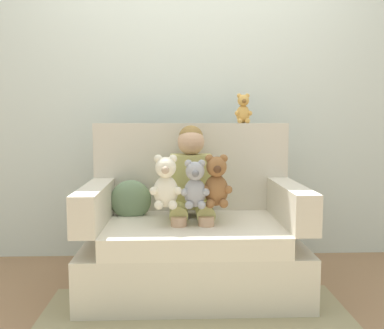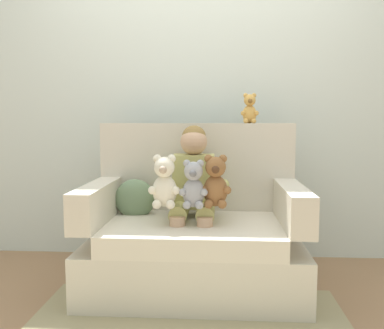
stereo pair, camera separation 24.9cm
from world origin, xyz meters
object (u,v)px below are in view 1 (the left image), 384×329
at_px(plush_cream, 166,183).
at_px(plush_brown, 216,182).
at_px(throw_pillow, 131,200).
at_px(plush_honey_on_backrest, 243,109).
at_px(plush_grey, 195,185).
at_px(seated_child, 191,185).
at_px(armchair, 193,236).

relative_size(plush_cream, plush_brown, 1.00).
height_order(plush_cream, throw_pillow, plush_cream).
relative_size(plush_brown, plush_honey_on_backrest, 1.51).
bearing_deg(plush_brown, throw_pillow, 163.15).
xyz_separation_m(plush_cream, throw_pillow, (-0.23, 0.29, -0.15)).
height_order(plush_grey, throw_pillow, plush_grey).
bearing_deg(plush_brown, plush_grey, -156.50).
height_order(seated_child, plush_cream, seated_child).
distance_m(seated_child, plush_honey_on_backrest, 0.66).
xyz_separation_m(seated_child, plush_grey, (0.01, -0.20, 0.03)).
relative_size(plush_cream, throw_pillow, 1.19).
xyz_separation_m(seated_child, plush_cream, (-0.15, -0.20, 0.04)).
height_order(armchair, plush_grey, armchair).
distance_m(plush_brown, plush_grey, 0.13).
bearing_deg(seated_child, plush_cream, -129.66).
bearing_deg(plush_honey_on_backrest, throw_pillow, -156.27).
xyz_separation_m(plush_cream, plush_honey_on_backrest, (0.52, 0.48, 0.43)).
xyz_separation_m(plush_brown, plush_grey, (-0.13, -0.03, -0.01)).
distance_m(armchair, plush_honey_on_backrest, 0.92).
xyz_separation_m(seated_child, throw_pillow, (-0.39, 0.09, -0.11)).
bearing_deg(seated_child, plush_grey, -87.74).
relative_size(armchair, plush_honey_on_backrest, 6.45).
bearing_deg(throw_pillow, armchair, -14.98).
bearing_deg(seated_child, armchair, -55.53).
bearing_deg(plush_honey_on_backrest, plush_brown, -106.81).
bearing_deg(plush_cream, plush_honey_on_backrest, 55.06).
height_order(plush_grey, plush_honey_on_backrest, plush_honey_on_backrest).
xyz_separation_m(plush_grey, throw_pillow, (-0.40, 0.29, -0.14)).
relative_size(armchair, seated_child, 1.59).
bearing_deg(plush_honey_on_backrest, seated_child, -132.40).
relative_size(plush_brown, throw_pillow, 1.18).
bearing_deg(plush_brown, seated_child, 139.64).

